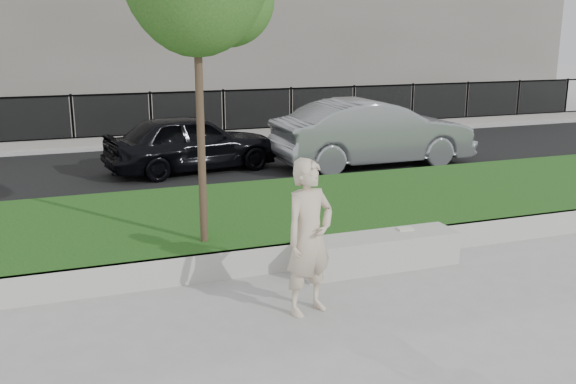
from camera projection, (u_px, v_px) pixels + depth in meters
name	position (u px, v px, depth m)	size (l,w,h in m)	color
ground	(339.00, 295.00, 8.34)	(90.00, 90.00, 0.00)	gray
grass_bank	(266.00, 218.00, 11.02)	(34.00, 4.00, 0.40)	black
grass_kerb	(309.00, 255.00, 9.24)	(34.00, 0.08, 0.40)	#A9A69E
street	(198.00, 167.00, 16.08)	(34.00, 7.00, 0.04)	black
far_pavement	(167.00, 138.00, 20.16)	(34.00, 3.00, 0.12)	gray
iron_fence	(172.00, 127.00, 19.13)	(32.00, 0.30, 1.50)	slate
stone_bench	(379.00, 251.00, 9.25)	(2.37, 0.59, 0.48)	#A9A69E
man	(309.00, 237.00, 7.62)	(0.69, 0.46, 1.90)	beige
book	(405.00, 229.00, 9.45)	(0.22, 0.16, 0.02)	beige
car_dark	(192.00, 142.00, 15.36)	(1.65, 4.11, 1.40)	black
car_silver	(373.00, 133.00, 15.95)	(1.75, 5.02, 1.65)	gray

